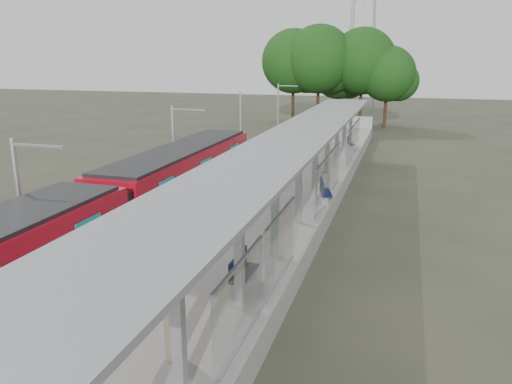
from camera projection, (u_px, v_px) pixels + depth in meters
The scene contains 14 objects.
trackbed at pixel (211, 195), 29.46m from camera, with size 3.00×70.00×0.24m, color #59544C.
platform at pixel (285, 195), 28.11m from camera, with size 6.00×50.00×1.00m, color gray.
tactile_strip at pixel (242, 183), 28.69m from camera, with size 0.60×50.00×0.02m, color gold.
end_fence at pixel (342, 122), 50.88m from camera, with size 6.00×0.10×1.20m, color #9EA0A5.
train at pixel (102, 220), 18.84m from camera, with size 2.74×27.60×3.62m.
canopy at pixel (301, 142), 23.17m from camera, with size 3.27×38.00×3.66m.
tree_cluster at pixel (335, 64), 57.87m from camera, with size 17.83×9.88×11.64m.
catenary_masts at pixel (175, 150), 28.28m from camera, with size 2.08×48.16×5.40m.
bench_near at pixel (242, 270), 15.54m from camera, with size 0.49×1.62×1.10m.
bench_mid at pixel (324, 191), 24.73m from camera, with size 0.90×1.71×1.12m.
bench_far at pixel (350, 143), 38.85m from camera, with size 0.81×1.45×0.95m.
info_pillar_near at pixel (171, 329), 11.85m from camera, with size 0.40×0.40×1.77m.
info_pillar_far at pixel (318, 182), 26.11m from camera, with size 0.36×0.36×1.59m.
litter_bin at pixel (325, 181), 27.00m from camera, with size 0.48×0.48×0.99m, color #9EA0A5.
Camera 1 is at (6.22, -6.41, 8.03)m, focal length 35.00 mm.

